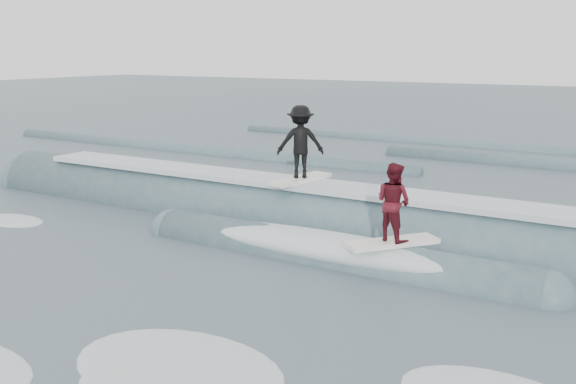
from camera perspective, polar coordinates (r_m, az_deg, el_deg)
The scene contains 6 objects.
ground at distance 12.40m, azimuth -11.65°, elevation -9.18°, with size 160.00×160.00×0.00m, color #384651.
breaking_wave at distance 16.49m, azimuth 2.00°, elevation -3.27°, with size 23.96×3.89×2.21m.
surfer_black at distance 16.58m, azimuth 1.11°, elevation 4.27°, with size 1.39×2.06×1.97m.
surfer_red at distance 13.31m, azimuth 9.33°, elevation -1.31°, with size 1.69×1.90×1.73m.
whitewater at distance 10.24m, azimuth -11.57°, elevation -14.00°, with size 15.63×7.22×0.10m.
far_swells at distance 27.72m, azimuth 13.03°, elevation 2.81°, with size 41.15×8.65×0.80m.
Camera 1 is at (7.88, -8.42, 4.53)m, focal length 40.00 mm.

